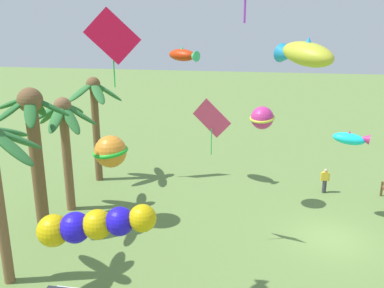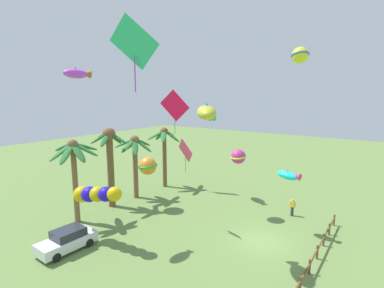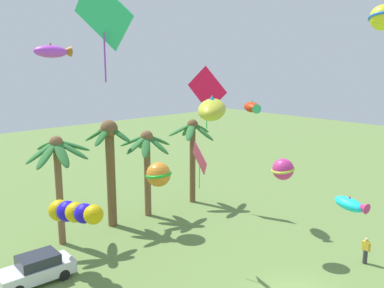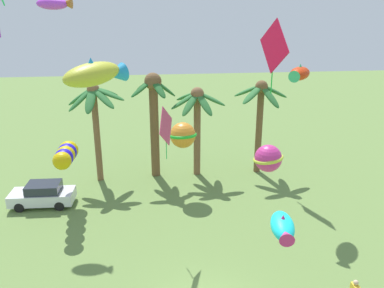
{
  "view_description": "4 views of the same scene",
  "coord_description": "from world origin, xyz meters",
  "px_view_note": "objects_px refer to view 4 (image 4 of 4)",
  "views": [
    {
      "loc": [
        -20.68,
        4.04,
        11.24
      ],
      "look_at": [
        -1.45,
        6.88,
        5.17
      ],
      "focal_mm": 41.19,
      "sensor_mm": 36.0,
      "label": 1
    },
    {
      "loc": [
        -19.44,
        -7.39,
        10.69
      ],
      "look_at": [
        -1.27,
        5.36,
        6.95
      ],
      "focal_mm": 27.42,
      "sensor_mm": 36.0,
      "label": 2
    },
    {
      "loc": [
        -16.75,
        -10.08,
        11.64
      ],
      "look_at": [
        -0.86,
        7.04,
        6.96
      ],
      "focal_mm": 38.91,
      "sensor_mm": 36.0,
      "label": 3
    },
    {
      "loc": [
        -2.07,
        -12.74,
        12.04
      ],
      "look_at": [
        0.04,
        5.91,
        5.41
      ],
      "focal_mm": 36.85,
      "sensor_mm": 36.0,
      "label": 4
    }
  ],
  "objects_px": {
    "kite_ball_5": "(183,135)",
    "palm_tree_1": "(197,111)",
    "palm_tree_0": "(260,106)",
    "kite_diamond_6": "(274,47)",
    "palm_tree_3": "(95,107)",
    "kite_ball_0": "(268,158)",
    "kite_tube_7": "(66,155)",
    "kite_diamond_2": "(166,127)",
    "palm_tree_2": "(154,106)",
    "parked_car_0": "(43,195)",
    "kite_fish_10": "(95,74)",
    "kite_fish_4": "(299,74)",
    "kite_fish_9": "(54,3)",
    "kite_fish_3": "(283,227)"
  },
  "relations": [
    {
      "from": "palm_tree_2",
      "to": "kite_tube_7",
      "type": "height_order",
      "value": "palm_tree_2"
    },
    {
      "from": "kite_ball_0",
      "to": "kite_tube_7",
      "type": "xyz_separation_m",
      "value": [
        -10.38,
        6.08,
        -1.68
      ]
    },
    {
      "from": "kite_diamond_6",
      "to": "kite_fish_9",
      "type": "relative_size",
      "value": 2.44
    },
    {
      "from": "kite_fish_4",
      "to": "palm_tree_1",
      "type": "bearing_deg",
      "value": 131.01
    },
    {
      "from": "palm_tree_0",
      "to": "kite_fish_10",
      "type": "xyz_separation_m",
      "value": [
        -10.0,
        -12.0,
        4.46
      ]
    },
    {
      "from": "palm_tree_2",
      "to": "kite_fish_4",
      "type": "relative_size",
      "value": 3.31
    },
    {
      "from": "kite_tube_7",
      "to": "kite_fish_9",
      "type": "relative_size",
      "value": 2.17
    },
    {
      "from": "palm_tree_0",
      "to": "kite_diamond_2",
      "type": "distance_m",
      "value": 11.13
    },
    {
      "from": "palm_tree_3",
      "to": "kite_fish_9",
      "type": "relative_size",
      "value": 3.51
    },
    {
      "from": "kite_fish_3",
      "to": "kite_ball_0",
      "type": "bearing_deg",
      "value": 80.01
    },
    {
      "from": "kite_tube_7",
      "to": "kite_fish_4",
      "type": "bearing_deg",
      "value": -4.93
    },
    {
      "from": "palm_tree_0",
      "to": "kite_fish_3",
      "type": "xyz_separation_m",
      "value": [
        -3.49,
        -15.37,
        -0.53
      ]
    },
    {
      "from": "kite_fish_4",
      "to": "kite_fish_9",
      "type": "xyz_separation_m",
      "value": [
        -13.42,
        2.43,
        3.71
      ]
    },
    {
      "from": "palm_tree_0",
      "to": "kite_fish_3",
      "type": "distance_m",
      "value": 15.77
    },
    {
      "from": "parked_car_0",
      "to": "kite_fish_9",
      "type": "height_order",
      "value": "kite_fish_9"
    },
    {
      "from": "parked_car_0",
      "to": "kite_ball_5",
      "type": "bearing_deg",
      "value": 5.19
    },
    {
      "from": "parked_car_0",
      "to": "kite_fish_9",
      "type": "bearing_deg",
      "value": 13.39
    },
    {
      "from": "palm_tree_1",
      "to": "kite_tube_7",
      "type": "bearing_deg",
      "value": -150.92
    },
    {
      "from": "kite_tube_7",
      "to": "kite_diamond_6",
      "type": "bearing_deg",
      "value": 13.84
    },
    {
      "from": "kite_ball_0",
      "to": "kite_ball_5",
      "type": "xyz_separation_m",
      "value": [
        -3.27,
        7.71,
        -1.27
      ]
    },
    {
      "from": "palm_tree_0",
      "to": "kite_ball_5",
      "type": "distance_m",
      "value": 6.73
    },
    {
      "from": "kite_diamond_2",
      "to": "kite_tube_7",
      "type": "distance_m",
      "value": 7.38
    },
    {
      "from": "palm_tree_3",
      "to": "kite_tube_7",
      "type": "relative_size",
      "value": 1.62
    },
    {
      "from": "palm_tree_0",
      "to": "kite_diamond_6",
      "type": "relative_size",
      "value": 1.42
    },
    {
      "from": "palm_tree_3",
      "to": "parked_car_0",
      "type": "xyz_separation_m",
      "value": [
        -3.22,
        -3.57,
        -4.73
      ]
    },
    {
      "from": "palm_tree_2",
      "to": "parked_car_0",
      "type": "height_order",
      "value": "palm_tree_2"
    },
    {
      "from": "kite_fish_10",
      "to": "kite_diamond_6",
      "type": "bearing_deg",
      "value": 46.01
    },
    {
      "from": "palm_tree_3",
      "to": "kite_ball_0",
      "type": "height_order",
      "value": "palm_tree_3"
    },
    {
      "from": "palm_tree_3",
      "to": "parked_car_0",
      "type": "bearing_deg",
      "value": -132.02
    },
    {
      "from": "palm_tree_3",
      "to": "kite_diamond_6",
      "type": "xyz_separation_m",
      "value": [
        11.99,
        -1.11,
        3.97
      ]
    },
    {
      "from": "kite_fish_3",
      "to": "kite_fish_4",
      "type": "distance_m",
      "value": 11.02
    },
    {
      "from": "kite_ball_0",
      "to": "kite_diamond_6",
      "type": "bearing_deg",
      "value": 72.53
    },
    {
      "from": "palm_tree_0",
      "to": "palm_tree_2",
      "type": "height_order",
      "value": "palm_tree_2"
    },
    {
      "from": "palm_tree_0",
      "to": "parked_car_0",
      "type": "bearing_deg",
      "value": -165.66
    },
    {
      "from": "palm_tree_1",
      "to": "kite_fish_10",
      "type": "height_order",
      "value": "kite_fish_10"
    },
    {
      "from": "kite_ball_0",
      "to": "kite_tube_7",
      "type": "bearing_deg",
      "value": 149.64
    },
    {
      "from": "palm_tree_2",
      "to": "kite_diamond_6",
      "type": "distance_m",
      "value": 9.13
    },
    {
      "from": "kite_ball_5",
      "to": "palm_tree_1",
      "type": "bearing_deg",
      "value": 67.12
    },
    {
      "from": "palm_tree_1",
      "to": "kite_diamond_6",
      "type": "distance_m",
      "value": 6.87
    },
    {
      "from": "palm_tree_1",
      "to": "kite_tube_7",
      "type": "distance_m",
      "value": 9.66
    },
    {
      "from": "kite_fish_10",
      "to": "palm_tree_2",
      "type": "bearing_deg",
      "value": 79.36
    },
    {
      "from": "kite_ball_5",
      "to": "parked_car_0",
      "type": "bearing_deg",
      "value": -174.81
    },
    {
      "from": "kite_fish_4",
      "to": "kite_fish_9",
      "type": "relative_size",
      "value": 1.14
    },
    {
      "from": "parked_car_0",
      "to": "kite_tube_7",
      "type": "relative_size",
      "value": 0.9
    },
    {
      "from": "palm_tree_0",
      "to": "palm_tree_3",
      "type": "height_order",
      "value": "palm_tree_3"
    },
    {
      "from": "kite_tube_7",
      "to": "palm_tree_0",
      "type": "bearing_deg",
      "value": 19.57
    },
    {
      "from": "kite_tube_7",
      "to": "kite_fish_10",
      "type": "height_order",
      "value": "kite_fish_10"
    },
    {
      "from": "palm_tree_1",
      "to": "kite_diamond_2",
      "type": "relative_size",
      "value": 2.45
    },
    {
      "from": "kite_diamond_6",
      "to": "kite_fish_9",
      "type": "distance_m",
      "value": 13.71
    },
    {
      "from": "parked_car_0",
      "to": "kite_diamond_6",
      "type": "distance_m",
      "value": 17.69
    }
  ]
}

